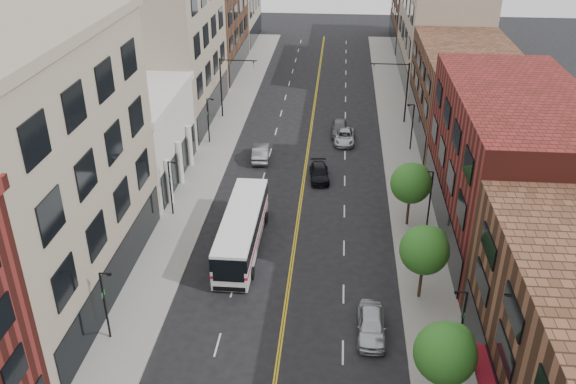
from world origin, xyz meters
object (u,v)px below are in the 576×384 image
(car_lane_behind, at_px, (260,152))
(car_lane_a, at_px, (319,173))
(car_parked_far, at_px, (371,325))
(car_lane_c, at_px, (339,128))
(city_bus, at_px, (242,228))
(car_lane_b, at_px, (345,137))

(car_lane_behind, relative_size, car_lane_a, 1.06)
(car_parked_far, xyz_separation_m, car_lane_a, (-4.30, 22.32, -0.14))
(car_lane_c, bearing_deg, city_bus, -107.49)
(city_bus, relative_size, car_lane_b, 2.56)
(car_lane_behind, relative_size, car_lane_c, 1.03)
(car_parked_far, distance_m, car_lane_c, 33.98)
(car_parked_far, height_order, car_lane_b, car_parked_far)
(car_lane_c, bearing_deg, car_parked_far, -86.35)
(city_bus, height_order, car_parked_far, city_bus)
(car_parked_far, height_order, car_lane_behind, car_parked_far)
(city_bus, relative_size, car_lane_a, 2.76)
(car_lane_a, xyz_separation_m, car_lane_c, (1.82, 11.57, 0.14))
(car_parked_far, bearing_deg, car_lane_behind, 112.50)
(car_lane_a, relative_size, car_lane_c, 0.97)
(city_bus, relative_size, car_lane_c, 2.67)
(car_lane_behind, height_order, car_lane_a, car_lane_behind)
(car_parked_far, xyz_separation_m, car_lane_behind, (-10.61, 26.39, -0.00))
(car_lane_b, bearing_deg, car_lane_behind, -147.27)
(city_bus, distance_m, car_lane_c, 25.52)
(car_parked_far, distance_m, car_lane_b, 31.77)
(city_bus, bearing_deg, car_parked_far, -43.62)
(city_bus, bearing_deg, car_lane_c, 73.22)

